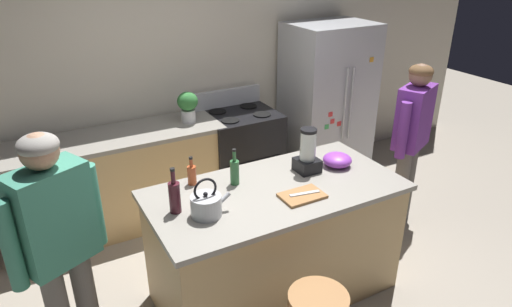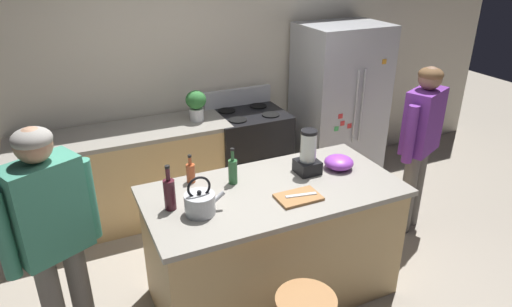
% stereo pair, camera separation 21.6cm
% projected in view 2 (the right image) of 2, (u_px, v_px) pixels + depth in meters
% --- Properties ---
extents(ground_plane, '(14.00, 14.00, 0.00)m').
position_uv_depth(ground_plane, '(272.00, 291.00, 3.64)').
color(ground_plane, '#9E9384').
extents(back_wall, '(8.00, 0.10, 2.70)m').
position_uv_depth(back_wall, '(189.00, 69.00, 4.68)').
color(back_wall, beige).
rests_on(back_wall, ground_plane).
extents(kitchen_island, '(1.84, 0.91, 0.93)m').
position_uv_depth(kitchen_island, '(273.00, 242.00, 3.44)').
color(kitchen_island, tan).
rests_on(kitchen_island, ground_plane).
extents(back_counter_run, '(2.00, 0.64, 0.93)m').
position_uv_depth(back_counter_run, '(127.00, 177.00, 4.41)').
color(back_counter_run, tan).
rests_on(back_counter_run, ground_plane).
extents(refrigerator, '(0.90, 0.73, 1.76)m').
position_uv_depth(refrigerator, '(338.00, 104.00, 5.10)').
color(refrigerator, '#B7BABF').
rests_on(refrigerator, ground_plane).
extents(stove_range, '(0.76, 0.65, 1.11)m').
position_uv_depth(stove_range, '(249.00, 153.00, 4.87)').
color(stove_range, black).
rests_on(stove_range, ground_plane).
extents(person_by_island_left, '(0.57, 0.37, 1.66)m').
position_uv_depth(person_by_island_left, '(53.00, 233.00, 2.63)').
color(person_by_island_left, '#66605B').
rests_on(person_by_island_left, ground_plane).
extents(person_by_sink_right, '(0.58, 0.36, 1.58)m').
position_uv_depth(person_by_sink_right, '(421.00, 136.00, 4.07)').
color(person_by_sink_right, '#66605B').
rests_on(person_by_sink_right, ground_plane).
extents(potted_plant, '(0.20, 0.20, 0.30)m').
position_uv_depth(potted_plant, '(196.00, 103.00, 4.43)').
color(potted_plant, silver).
rests_on(potted_plant, back_counter_run).
extents(blender_appliance, '(0.17, 0.17, 0.35)m').
position_uv_depth(blender_appliance, '(308.00, 155.00, 3.41)').
color(blender_appliance, black).
rests_on(blender_appliance, kitchen_island).
extents(bottle_olive_oil, '(0.07, 0.07, 0.28)m').
position_uv_depth(bottle_olive_oil, '(233.00, 171.00, 3.28)').
color(bottle_olive_oil, '#2D6638').
rests_on(bottle_olive_oil, kitchen_island).
extents(bottle_wine, '(0.08, 0.08, 0.32)m').
position_uv_depth(bottle_wine, '(170.00, 193.00, 2.95)').
color(bottle_wine, '#471923').
rests_on(bottle_wine, kitchen_island).
extents(bottle_cooking_sauce, '(0.06, 0.06, 0.22)m').
position_uv_depth(bottle_cooking_sauce, '(191.00, 172.00, 3.31)').
color(bottle_cooking_sauce, '#B24C26').
rests_on(bottle_cooking_sauce, kitchen_island).
extents(mixing_bowl, '(0.23, 0.23, 0.10)m').
position_uv_depth(mixing_bowl, '(339.00, 162.00, 3.52)').
color(mixing_bowl, purple).
rests_on(mixing_bowl, kitchen_island).
extents(tea_kettle, '(0.28, 0.20, 0.27)m').
position_uv_depth(tea_kettle, '(200.00, 203.00, 2.92)').
color(tea_kettle, '#B7BABF').
rests_on(tea_kettle, kitchen_island).
extents(cutting_board, '(0.30, 0.20, 0.02)m').
position_uv_depth(cutting_board, '(298.00, 197.00, 3.12)').
color(cutting_board, '#9E6B3D').
rests_on(cutting_board, kitchen_island).
extents(chef_knife, '(0.22, 0.07, 0.01)m').
position_uv_depth(chef_knife, '(301.00, 195.00, 3.12)').
color(chef_knife, '#B7BABF').
rests_on(chef_knife, cutting_board).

